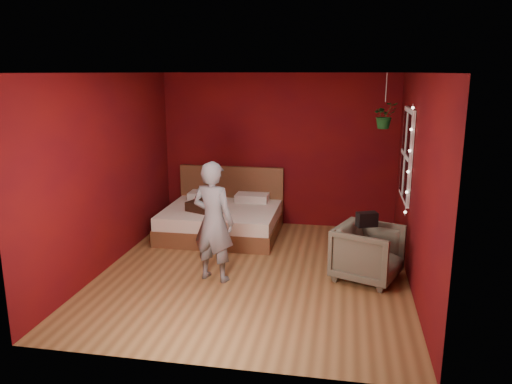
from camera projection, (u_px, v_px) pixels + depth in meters
name	position (u px, v px, depth m)	size (l,w,h in m)	color
floor	(254.00, 272.00, 6.69)	(4.50, 4.50, 0.00)	olive
room_walls	(254.00, 148.00, 6.29)	(4.04, 4.54, 2.62)	#630C0A
window	(406.00, 155.00, 6.86)	(0.05, 0.97, 1.27)	white
fairy_lights	(409.00, 161.00, 6.36)	(0.04, 0.04, 1.45)	silver
bed	(223.00, 218.00, 8.21)	(1.83, 1.56, 1.01)	brown
person	(213.00, 222.00, 6.28)	(0.56, 0.37, 1.55)	slate
armchair	(368.00, 253.00, 6.37)	(0.76, 0.78, 0.71)	#605E4C
handbag	(367.00, 219.00, 6.27)	(0.26, 0.13, 0.18)	black
throw_pillow	(203.00, 206.00, 7.95)	(0.42, 0.42, 0.15)	black
hanging_plant	(385.00, 115.00, 7.19)	(0.43, 0.40, 0.79)	silver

